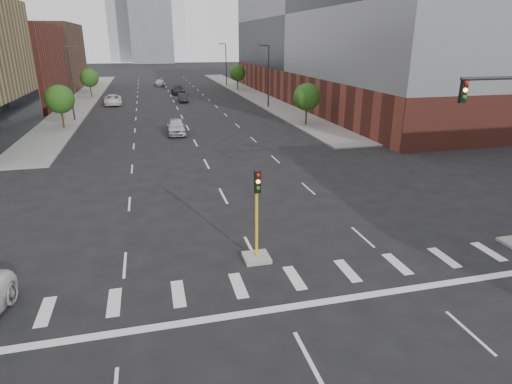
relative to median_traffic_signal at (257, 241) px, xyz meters
name	(u,v)px	position (x,y,z in m)	size (l,w,h in m)	color
sidewalk_left_far	(85,98)	(-15.00, 65.03, -0.90)	(5.00, 92.00, 0.15)	gray
sidewalk_right_far	(249,93)	(15.00, 65.03, -0.90)	(5.00, 92.00, 0.15)	gray
building_left_far_b	(27,57)	(-27.50, 83.03, 5.53)	(20.00, 24.00, 13.00)	brown
building_right_main	(355,32)	(29.50, 51.03, 10.03)	(24.00, 70.00, 22.00)	brown
tower_mid	(149,10)	(0.00, 191.03, 21.03)	(18.00, 18.00, 44.00)	slate
median_traffic_signal	(257,241)	(0.00, 0.00, 0.00)	(1.20, 1.20, 4.40)	#999993
streetlight_right_a	(268,74)	(13.41, 46.03, 4.04)	(1.60, 0.22, 9.07)	#2D2D30
streetlight_right_b	(226,63)	(13.41, 81.03, 4.04)	(1.60, 0.22, 9.07)	#2D2D30
streetlight_left	(70,81)	(-13.41, 41.03, 4.04)	(1.60, 0.22, 9.07)	#2D2D30
tree_left_near	(60,99)	(-14.00, 36.03, 2.42)	(3.20, 3.20, 4.85)	#382619
tree_left_far	(89,78)	(-14.00, 66.03, 2.42)	(3.20, 3.20, 4.85)	#382619
tree_right_near	(307,97)	(14.00, 31.03, 2.42)	(3.20, 3.20, 4.85)	#382619
tree_right_far	(237,73)	(14.00, 71.03, 2.42)	(3.20, 3.20, 4.85)	#382619
car_near_left	(176,127)	(-1.50, 29.76, -0.14)	(1.97, 4.89, 1.67)	silver
car_mid_right	(183,98)	(1.50, 55.64, -0.29)	(1.45, 4.15, 1.37)	black
car_far_left	(113,100)	(-9.62, 54.92, -0.19)	(2.60, 5.65, 1.57)	white
car_deep_right	(178,90)	(1.50, 66.54, -0.18)	(2.21, 5.44, 1.58)	black
car_distant	(159,83)	(-1.36, 83.05, -0.20)	(1.81, 4.51, 1.54)	#B5B5BA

